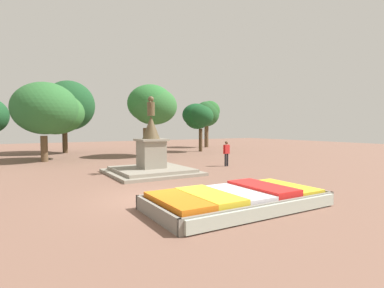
% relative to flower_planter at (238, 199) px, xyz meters
% --- Properties ---
extents(ground_plane, '(93.46, 93.46, 0.00)m').
position_rel_flower_planter_xyz_m(ground_plane, '(-1.80, 2.59, -0.28)').
color(ground_plane, brown).
extents(flower_planter, '(6.26, 3.22, 0.65)m').
position_rel_flower_planter_xyz_m(flower_planter, '(0.00, 0.00, 0.00)').
color(flower_planter, '#38281C').
rests_on(flower_planter, ground_plane).
extents(statue_monument, '(4.90, 4.90, 4.57)m').
position_rel_flower_planter_xyz_m(statue_monument, '(0.41, 8.46, 0.55)').
color(statue_monument, gray).
rests_on(statue_monument, ground_plane).
extents(pedestrian_with_handbag, '(0.57, 0.23, 1.78)m').
position_rel_flower_planter_xyz_m(pedestrian_with_handbag, '(6.31, 8.87, 0.75)').
color(pedestrian_with_handbag, black).
rests_on(pedestrian_with_handbag, ground_plane).
extents(park_tree_far_left, '(5.68, 5.51, 6.32)m').
position_rel_flower_planter_xyz_m(park_tree_far_left, '(-4.17, 19.03, 3.85)').
color(park_tree_far_left, brown).
rests_on(park_tree_far_left, ground_plane).
extents(park_tree_behind_statue, '(3.49, 3.87, 6.28)m').
position_rel_flower_planter_xyz_m(park_tree_behind_statue, '(16.04, 25.87, 4.39)').
color(park_tree_behind_statue, brown).
rests_on(park_tree_behind_statue, ground_plane).
extents(park_tree_street_side, '(3.22, 3.68, 5.39)m').
position_rel_flower_planter_xyz_m(park_tree_street_side, '(11.10, 20.36, 3.68)').
color(park_tree_street_side, '#4C3823').
rests_on(park_tree_street_side, ground_plane).
extents(park_tree_mid_canopy, '(6.03, 6.90, 7.53)m').
position_rel_flower_planter_xyz_m(park_tree_mid_canopy, '(-2.06, 26.02, 4.71)').
color(park_tree_mid_canopy, '#4C3823').
rests_on(park_tree_mid_canopy, ground_plane).
extents(park_tree_distant, '(4.52, 5.26, 6.68)m').
position_rel_flower_planter_xyz_m(park_tree_distant, '(4.64, 18.12, 4.48)').
color(park_tree_distant, brown).
rests_on(park_tree_distant, ground_plane).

